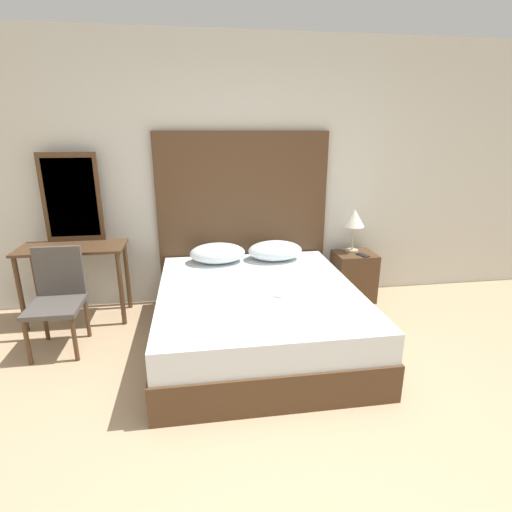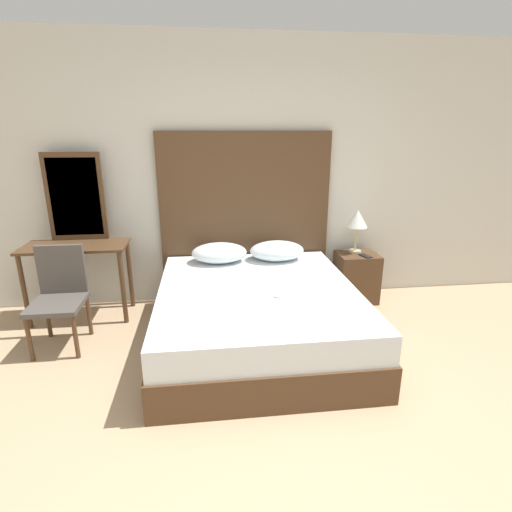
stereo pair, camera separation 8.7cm
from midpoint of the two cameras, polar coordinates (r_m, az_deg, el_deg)
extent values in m
plane|color=tan|center=(2.40, 4.47, -31.02)|extent=(16.00, 16.00, 0.00)
cube|color=silver|center=(4.23, -2.30, 11.51)|extent=(10.00, 0.06, 2.70)
cube|color=#4C331E|center=(3.56, 0.91, -10.10)|extent=(1.69, 1.95, 0.29)
cube|color=silver|center=(3.45, 0.93, -6.29)|extent=(1.66, 1.91, 0.23)
cube|color=#4C331E|center=(4.24, -0.92, 5.30)|extent=(1.78, 0.05, 1.79)
ellipsoid|color=silver|center=(4.03, -4.65, 0.46)|extent=(0.55, 0.39, 0.19)
ellipsoid|color=silver|center=(4.09, 3.61, 0.76)|extent=(0.55, 0.39, 0.19)
cube|color=#B7B7BC|center=(3.26, 4.16, -5.47)|extent=(0.13, 0.17, 0.01)
cube|color=#4C331E|center=(4.49, 14.65, -2.94)|extent=(0.42, 0.37, 0.53)
cylinder|color=tan|center=(4.47, 14.46, 0.68)|extent=(0.14, 0.14, 0.02)
cylinder|color=tan|center=(4.43, 14.60, 2.41)|extent=(0.02, 0.02, 0.26)
cone|color=silver|center=(4.38, 14.82, 5.22)|extent=(0.22, 0.22, 0.19)
cube|color=black|center=(4.35, 15.92, 0.01)|extent=(0.11, 0.16, 0.01)
cube|color=#4C331E|center=(4.17, -23.89, 1.29)|extent=(0.97, 0.46, 0.02)
cylinder|color=#4C331E|center=(4.26, -29.68, -4.53)|extent=(0.04, 0.04, 0.72)
cylinder|color=#4C331E|center=(4.00, -17.88, -4.35)|extent=(0.04, 0.04, 0.72)
cylinder|color=#4C331E|center=(4.59, -27.96, -2.77)|extent=(0.04, 0.04, 0.72)
cylinder|color=#4C331E|center=(4.35, -17.01, -2.49)|extent=(0.04, 0.04, 0.72)
cube|color=#4C331E|center=(4.27, -23.86, 7.72)|extent=(0.54, 0.03, 0.85)
cube|color=#B2BCC6|center=(4.26, -23.89, 7.70)|extent=(0.46, 0.01, 0.75)
cube|color=#4C4742|center=(3.74, -25.92, -6.20)|extent=(0.42, 0.46, 0.04)
cube|color=#4C4742|center=(3.84, -25.44, -1.70)|extent=(0.39, 0.04, 0.44)
cylinder|color=#4C331E|center=(3.72, -29.06, -10.41)|extent=(0.04, 0.04, 0.38)
cylinder|color=#4C331E|center=(3.60, -23.74, -10.55)|extent=(0.04, 0.04, 0.38)
cylinder|color=#4C331E|center=(4.05, -27.05, -7.82)|extent=(0.04, 0.04, 0.38)
cylinder|color=#4C331E|center=(3.94, -22.16, -7.84)|extent=(0.04, 0.04, 0.38)
camera|label=1|loc=(0.04, -89.27, 0.23)|focal=28.00mm
camera|label=2|loc=(0.04, 90.73, -0.23)|focal=28.00mm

